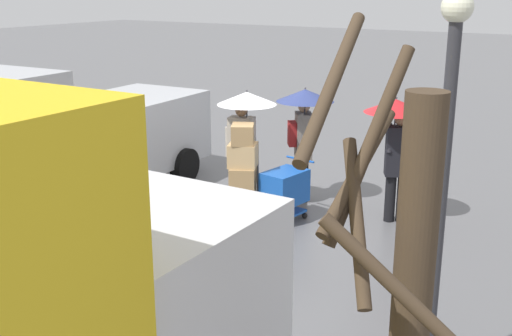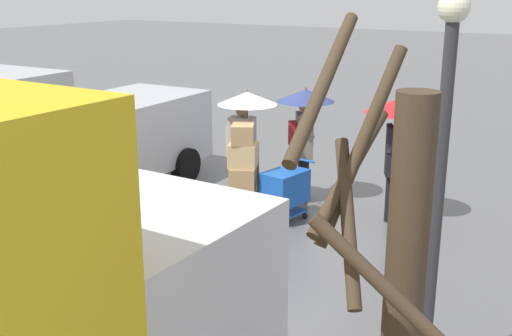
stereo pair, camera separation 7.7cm
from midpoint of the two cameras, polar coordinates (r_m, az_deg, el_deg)
The scene contains 9 objects.
ground_plane at distance 11.46m, azimuth 1.30°, elevation -3.69°, with size 90.00×90.00×0.00m, color #5B5B5E.
cargo_van_parked_right at distance 11.97m, azimuth -15.81°, elevation 2.46°, with size 2.33×5.40×2.60m.
shopping_cart_vendor at distance 10.73m, azimuth 2.40°, elevation -1.89°, with size 0.68×0.90×1.02m.
hand_dolly_boxes at distance 10.69m, azimuth -1.39°, elevation -0.15°, with size 0.75×0.85×1.67m.
pedestrian_pink_side at distance 10.67m, azimuth 12.39°, elevation 3.30°, with size 1.04×1.04×2.15m.
pedestrian_black_side at distance 11.48m, azimuth 4.13°, elevation 4.47°, with size 1.04×1.04×2.15m.
pedestrian_white_side at distance 11.13m, azimuth -1.24°, elevation 4.21°, with size 1.04×1.04×2.15m.
bare_tree_near at distance 4.04m, azimuth 12.33°, elevation -14.59°, with size 1.23×1.11×3.74m.
street_lamp at distance 6.05m, azimuth 16.25°, elevation 0.86°, with size 0.28×0.28×3.86m.
Camera 1 is at (-5.31, 9.37, 3.91)m, focal length 44.39 mm.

